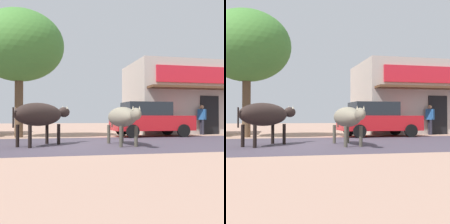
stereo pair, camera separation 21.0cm
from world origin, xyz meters
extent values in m
plane|color=tan|center=(0.00, 0.00, 0.00)|extent=(80.00, 80.00, 0.00)
cube|color=#473D4B|center=(0.00, 0.00, 0.00)|extent=(72.00, 6.35, 0.00)
cube|color=#B5A79E|center=(7.14, 6.93, 2.08)|extent=(6.31, 4.57, 4.16)
cube|color=red|center=(7.14, 4.59, 3.24)|extent=(5.05, 0.10, 0.90)
cube|color=brown|center=(7.14, 4.20, 2.49)|extent=(6.06, 0.90, 0.12)
cube|color=black|center=(7.72, 4.62, 1.05)|extent=(1.10, 0.06, 2.10)
cylinder|color=brown|center=(-2.27, 4.22, 1.45)|extent=(0.38, 0.38, 2.90)
ellipsoid|color=#458235|center=(-2.27, 4.22, 4.24)|extent=(4.12, 4.12, 3.30)
cube|color=red|center=(3.93, 3.50, 0.65)|extent=(3.85, 1.84, 0.70)
cube|color=#1E2328|center=(3.65, 3.49, 1.32)|extent=(2.13, 1.67, 0.64)
cylinder|color=black|center=(5.16, 4.41, 0.30)|extent=(0.60, 0.19, 0.60)
cylinder|color=black|center=(5.19, 2.63, 0.30)|extent=(0.60, 0.19, 0.60)
cylinder|color=black|center=(2.68, 4.36, 0.30)|extent=(0.60, 0.19, 0.60)
cylinder|color=black|center=(2.71, 2.59, 0.30)|extent=(0.60, 0.19, 0.60)
ellipsoid|color=#2C211D|center=(-1.31, -0.35, 1.01)|extent=(1.92, 2.02, 0.74)
ellipsoid|color=#2C211D|center=(-0.46, 0.60, 1.10)|extent=(0.58, 0.60, 0.36)
cone|color=beige|center=(-0.50, 0.70, 1.28)|extent=(0.06, 0.06, 0.12)
cone|color=beige|center=(-0.35, 0.57, 1.28)|extent=(0.06, 0.06, 0.12)
cylinder|color=black|center=(-1.05, 0.32, 0.35)|extent=(0.11, 0.11, 0.69)
cylinder|color=black|center=(-0.67, -0.02, 0.35)|extent=(0.11, 0.11, 0.69)
cylinder|color=black|center=(-1.95, -0.68, 0.35)|extent=(0.11, 0.11, 0.69)
cylinder|color=black|center=(-1.57, -1.02, 0.35)|extent=(0.11, 0.11, 0.69)
cylinder|color=black|center=(-2.03, -1.15, 0.91)|extent=(0.05, 0.05, 0.59)
ellipsoid|color=slate|center=(1.34, -0.66, 0.93)|extent=(0.81, 2.20, 0.66)
ellipsoid|color=slate|center=(1.41, -1.99, 1.01)|extent=(0.31, 0.57, 0.36)
cone|color=beige|center=(1.51, -2.03, 1.19)|extent=(0.06, 0.06, 0.12)
cone|color=beige|center=(1.31, -2.04, 1.19)|extent=(0.06, 0.06, 0.12)
cylinder|color=#484439|center=(1.62, -1.35, 0.32)|extent=(0.11, 0.11, 0.65)
cylinder|color=#484439|center=(1.13, -1.37, 0.32)|extent=(0.11, 0.11, 0.65)
cylinder|color=#484439|center=(1.54, 0.06, 0.32)|extent=(0.11, 0.11, 0.65)
cylinder|color=#484439|center=(1.06, 0.03, 0.32)|extent=(0.11, 0.11, 0.65)
cylinder|color=#484439|center=(1.28, 0.47, 0.83)|extent=(0.05, 0.05, 0.52)
cylinder|color=#262633|center=(7.13, 4.48, 0.40)|extent=(0.14, 0.14, 0.80)
cylinder|color=#262633|center=(7.13, 4.30, 0.40)|extent=(0.14, 0.14, 0.80)
cube|color=#265999|center=(7.13, 4.39, 1.08)|extent=(0.46, 0.47, 0.56)
sphere|color=tan|center=(7.13, 4.39, 1.47)|extent=(0.22, 0.22, 0.22)
cylinder|color=#265999|center=(7.13, 4.65, 1.11)|extent=(0.09, 0.09, 0.51)
cylinder|color=#265999|center=(7.13, 4.13, 1.11)|extent=(0.09, 0.09, 0.51)
camera|label=1|loc=(-1.22, -10.33, 0.90)|focal=48.62mm
camera|label=2|loc=(-1.01, -10.38, 0.90)|focal=48.62mm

